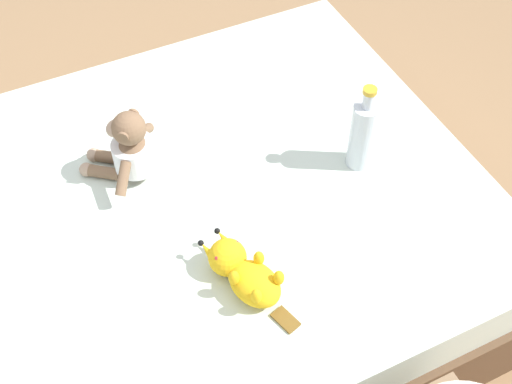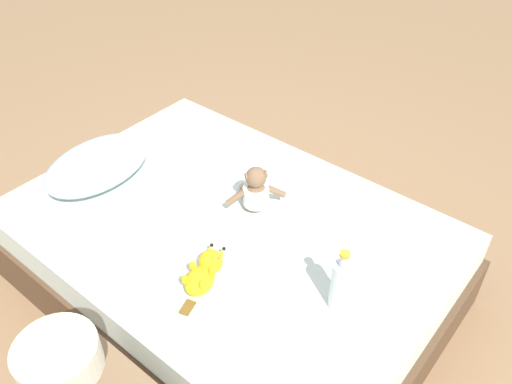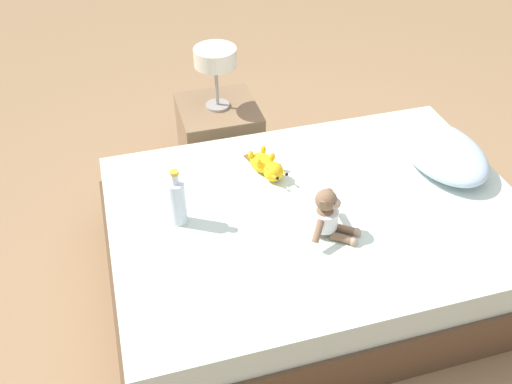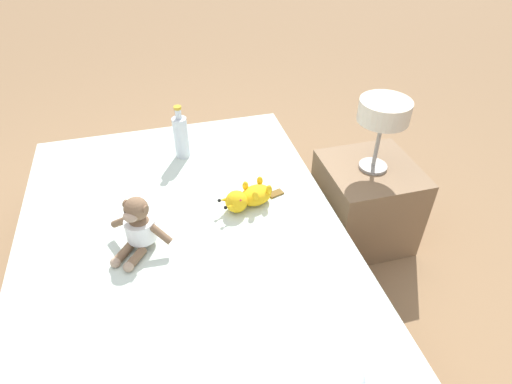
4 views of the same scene
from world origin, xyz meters
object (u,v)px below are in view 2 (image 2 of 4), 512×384
pillow (98,164)px  glass_bottle (340,285)px  bedside_lamp (60,362)px  plush_monkey (255,191)px  bed (229,257)px  plush_yellow_creature (204,272)px

pillow → glass_bottle: glass_bottle is taller
bedside_lamp → plush_monkey: bearing=11.3°
bed → glass_bottle: bearing=-97.5°
pillow → glass_bottle: bearing=-87.2°
bed → pillow: (-0.15, 0.73, 0.30)m
plush_monkey → glass_bottle: glass_bottle is taller
bed → glass_bottle: (-0.08, -0.64, 0.35)m
bed → plush_yellow_creature: bearing=-153.1°
pillow → plush_monkey: (0.32, -0.76, 0.02)m
bedside_lamp → plush_yellow_creature: bearing=8.5°
plush_monkey → glass_bottle: 0.66m
bed → plush_monkey: 0.36m
pillow → plush_yellow_creature: (-0.16, -0.89, -0.03)m
plush_yellow_creature → bedside_lamp: bearing=-171.5°
bed → glass_bottle: size_ratio=6.92×
pillow → bedside_lamp: bedside_lamp is taller
plush_monkey → plush_yellow_creature: plush_monkey is taller
pillow → glass_bottle: 1.37m
pillow → plush_yellow_creature: size_ratio=1.83×
plush_yellow_creature → bed: bearing=26.9°
plush_monkey → glass_bottle: bearing=-112.0°
pillow → plush_yellow_creature: 0.90m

